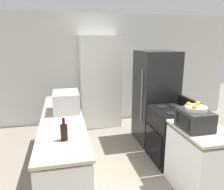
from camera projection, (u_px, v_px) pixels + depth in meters
name	position (u px, v px, depth m)	size (l,w,h in m)	color
wall_back	(97.00, 69.00, 5.30)	(7.00, 0.06, 2.60)	silver
counter_left	(64.00, 146.00, 3.31)	(0.60, 2.56, 0.90)	silver
counter_right	(200.00, 162.00, 2.88)	(0.60, 0.85, 0.90)	silver
pantry_cabinet	(100.00, 82.00, 5.07)	(0.91, 0.56, 2.08)	white
stove	(172.00, 135.00, 3.64)	(0.66, 0.73, 1.06)	black
refrigerator	(155.00, 97.00, 4.29)	(0.72, 0.78, 1.80)	black
microwave	(66.00, 102.00, 3.43)	(0.40, 0.51, 0.31)	#B2B2B7
wine_bottle	(64.00, 132.00, 2.44)	(0.08, 0.08, 0.26)	black
toaster_oven	(194.00, 119.00, 2.76)	(0.34, 0.44, 0.24)	black
fruit_bowl	(195.00, 108.00, 2.73)	(0.27, 0.27, 0.09)	silver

